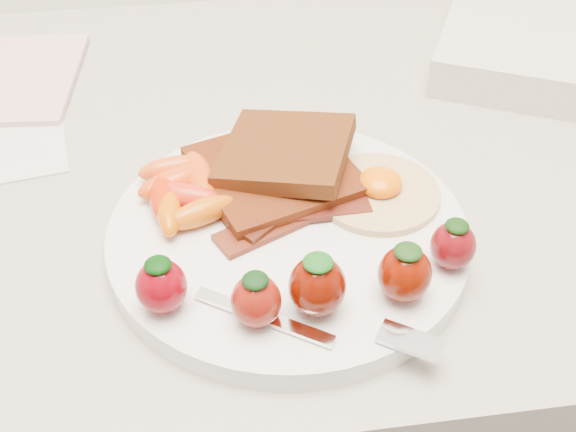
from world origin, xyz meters
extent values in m
cube|color=gray|center=(0.00, 1.70, 0.45)|extent=(2.00, 0.60, 0.90)
cylinder|color=white|center=(0.01, 1.57, 0.91)|extent=(0.27, 0.27, 0.02)
cube|color=#4D200E|center=(0.01, 1.62, 0.93)|extent=(0.15, 0.15, 0.01)
cube|color=#462509|center=(0.02, 1.63, 0.94)|extent=(0.13, 0.13, 0.02)
cylinder|color=beige|center=(0.09, 1.59, 0.92)|extent=(0.13, 0.13, 0.01)
ellipsoid|color=#F86C00|center=(0.09, 1.60, 0.93)|extent=(0.05, 0.05, 0.02)
cube|color=#421108|center=(0.01, 1.57, 0.92)|extent=(0.11, 0.07, 0.00)
cube|color=#36130A|center=(0.02, 1.58, 0.92)|extent=(0.11, 0.03, 0.00)
cube|color=black|center=(0.01, 1.59, 0.92)|extent=(0.10, 0.09, 0.00)
ellipsoid|color=#D8430E|center=(-0.07, 1.62, 0.93)|extent=(0.07, 0.05, 0.02)
ellipsoid|color=red|center=(-0.06, 1.60, 0.93)|extent=(0.06, 0.04, 0.02)
ellipsoid|color=#CF5B00|center=(-0.08, 1.58, 0.93)|extent=(0.02, 0.05, 0.02)
ellipsoid|color=#DA470C|center=(-0.05, 1.62, 0.93)|extent=(0.03, 0.07, 0.02)
ellipsoid|color=#D45118|center=(-0.07, 1.64, 0.93)|extent=(0.06, 0.03, 0.02)
ellipsoid|color=#CC5B08|center=(-0.05, 1.58, 0.93)|extent=(0.06, 0.04, 0.02)
ellipsoid|color=red|center=(-0.08, 1.60, 0.93)|extent=(0.03, 0.07, 0.02)
ellipsoid|color=maroon|center=(-0.08, 1.50, 0.94)|extent=(0.03, 0.03, 0.04)
ellipsoid|color=black|center=(-0.08, 1.50, 0.96)|extent=(0.02, 0.02, 0.01)
ellipsoid|color=maroon|center=(-0.02, 1.48, 0.94)|extent=(0.03, 0.03, 0.04)
ellipsoid|color=black|center=(-0.02, 1.48, 0.96)|extent=(0.02, 0.02, 0.01)
ellipsoid|color=#4D0A00|center=(0.02, 1.48, 0.94)|extent=(0.04, 0.04, 0.04)
ellipsoid|color=#114E11|center=(0.02, 1.48, 0.96)|extent=(0.02, 0.02, 0.01)
ellipsoid|color=#5C0D00|center=(0.08, 1.49, 0.94)|extent=(0.04, 0.04, 0.04)
ellipsoid|color=black|center=(0.08, 1.49, 0.96)|extent=(0.02, 0.02, 0.01)
ellipsoid|color=#5F080D|center=(0.12, 1.51, 0.94)|extent=(0.03, 0.03, 0.04)
ellipsoid|color=black|center=(0.12, 1.51, 0.95)|extent=(0.02, 0.02, 0.01)
cube|color=white|center=(-0.02, 1.48, 0.92)|extent=(0.09, 0.06, 0.00)
cube|color=#B6BAC8|center=(0.07, 1.45, 0.92)|extent=(0.04, 0.04, 0.00)
cube|color=#D2A6AB|center=(-0.23, 1.84, 0.91)|extent=(0.13, 0.18, 0.01)
camera|label=1|loc=(-0.04, 1.17, 1.28)|focal=45.00mm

